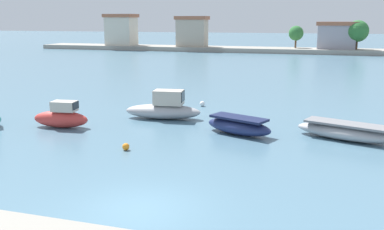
{
  "coord_description": "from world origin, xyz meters",
  "views": [
    {
      "loc": [
        5.63,
        -12.37,
        6.21
      ],
      "look_at": [
        -1.87,
        12.1,
        0.56
      ],
      "focal_mm": 40.45,
      "sensor_mm": 36.0,
      "label": 1
    }
  ],
  "objects_px": {
    "mooring_buoy_0": "(126,147)",
    "mooring_buoy_1": "(202,104)",
    "moored_boat_1": "(62,117)",
    "moored_boat_3": "(239,126)",
    "mooring_buoy_3": "(67,110)",
    "moored_boat_2": "(164,109)",
    "moored_boat_4": "(346,132)"
  },
  "relations": [
    {
      "from": "mooring_buoy_0",
      "to": "mooring_buoy_1",
      "type": "relative_size",
      "value": 0.92
    },
    {
      "from": "moored_boat_1",
      "to": "moored_boat_3",
      "type": "relative_size",
      "value": 0.82
    },
    {
      "from": "moored_boat_1",
      "to": "mooring_buoy_1",
      "type": "relative_size",
      "value": 8.96
    },
    {
      "from": "moored_boat_3",
      "to": "mooring_buoy_3",
      "type": "relative_size",
      "value": 15.32
    },
    {
      "from": "mooring_buoy_3",
      "to": "mooring_buoy_0",
      "type": "bearing_deg",
      "value": -41.89
    },
    {
      "from": "moored_boat_2",
      "to": "moored_boat_4",
      "type": "xyz_separation_m",
      "value": [
        10.94,
        -1.84,
        -0.23
      ]
    },
    {
      "from": "mooring_buoy_0",
      "to": "moored_boat_3",
      "type": "bearing_deg",
      "value": 44.4
    },
    {
      "from": "mooring_buoy_1",
      "to": "moored_boat_3",
      "type": "bearing_deg",
      "value": -60.04
    },
    {
      "from": "moored_boat_3",
      "to": "mooring_buoy_0",
      "type": "height_order",
      "value": "moored_boat_3"
    },
    {
      "from": "moored_boat_4",
      "to": "mooring_buoy_1",
      "type": "height_order",
      "value": "moored_boat_4"
    },
    {
      "from": "moored_boat_1",
      "to": "mooring_buoy_0",
      "type": "bearing_deg",
      "value": -35.37
    },
    {
      "from": "moored_boat_2",
      "to": "mooring_buoy_1",
      "type": "height_order",
      "value": "moored_boat_2"
    },
    {
      "from": "moored_boat_4",
      "to": "mooring_buoy_1",
      "type": "relative_size",
      "value": 14.31
    },
    {
      "from": "moored_boat_2",
      "to": "mooring_buoy_3",
      "type": "distance_m",
      "value": 7.26
    },
    {
      "from": "moored_boat_4",
      "to": "moored_boat_3",
      "type": "bearing_deg",
      "value": -155.76
    },
    {
      "from": "moored_boat_4",
      "to": "mooring_buoy_0",
      "type": "xyz_separation_m",
      "value": [
        -10.31,
        -5.13,
        -0.26
      ]
    },
    {
      "from": "moored_boat_4",
      "to": "mooring_buoy_3",
      "type": "relative_size",
      "value": 19.95
    },
    {
      "from": "mooring_buoy_1",
      "to": "mooring_buoy_3",
      "type": "height_order",
      "value": "mooring_buoy_1"
    },
    {
      "from": "moored_boat_1",
      "to": "moored_boat_4",
      "type": "relative_size",
      "value": 0.63
    },
    {
      "from": "moored_boat_1",
      "to": "moored_boat_2",
      "type": "bearing_deg",
      "value": 31.54
    },
    {
      "from": "moored_boat_2",
      "to": "mooring_buoy_3",
      "type": "bearing_deg",
      "value": 172.28
    },
    {
      "from": "moored_boat_1",
      "to": "mooring_buoy_0",
      "type": "relative_size",
      "value": 9.77
    },
    {
      "from": "moored_boat_2",
      "to": "mooring_buoy_1",
      "type": "xyz_separation_m",
      "value": [
        1.23,
        4.65,
        -0.48
      ]
    },
    {
      "from": "moored_boat_1",
      "to": "moored_boat_4",
      "type": "bearing_deg",
      "value": 0.77
    },
    {
      "from": "mooring_buoy_0",
      "to": "mooring_buoy_3",
      "type": "height_order",
      "value": "mooring_buoy_0"
    },
    {
      "from": "moored_boat_4",
      "to": "mooring_buoy_0",
      "type": "relative_size",
      "value": 15.6
    },
    {
      "from": "moored_boat_4",
      "to": "mooring_buoy_0",
      "type": "distance_m",
      "value": 11.52
    },
    {
      "from": "mooring_buoy_3",
      "to": "moored_boat_2",
      "type": "bearing_deg",
      "value": -0.64
    },
    {
      "from": "moored_boat_2",
      "to": "mooring_buoy_1",
      "type": "relative_size",
      "value": 13.14
    },
    {
      "from": "moored_boat_2",
      "to": "moored_boat_1",
      "type": "bearing_deg",
      "value": -148.91
    },
    {
      "from": "mooring_buoy_3",
      "to": "moored_boat_1",
      "type": "bearing_deg",
      "value": -60.32
    },
    {
      "from": "moored_boat_1",
      "to": "mooring_buoy_1",
      "type": "distance_m",
      "value": 10.58
    }
  ]
}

